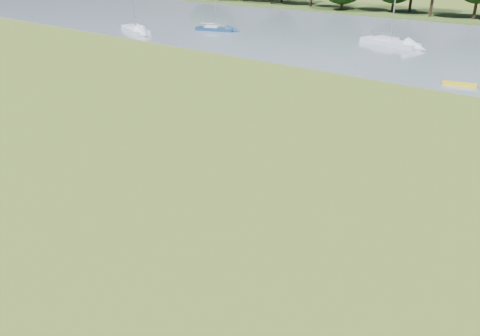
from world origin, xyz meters
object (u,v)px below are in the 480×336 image
Objects in this scene: sailboat_2 at (389,41)px; sailboat_4 at (135,28)px; sailboat_3 at (215,28)px; kayak at (460,84)px.

sailboat_4 is at bearing -144.16° from sailboat_2.
sailboat_2 is 33.30m from sailboat_4.
sailboat_3 is at bearing 68.06° from sailboat_4.
kayak is 36.32m from sailboat_3.
sailboat_3 is at bearing -154.27° from sailboat_2.
sailboat_4 reaches higher than kayak.
kayak is at bearing -33.57° from sailboat_3.
sailboat_3 reaches higher than kayak.
sailboat_4 is (-30.94, -12.33, -0.03)m from sailboat_2.
kayak is 0.30× the size of sailboat_2.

